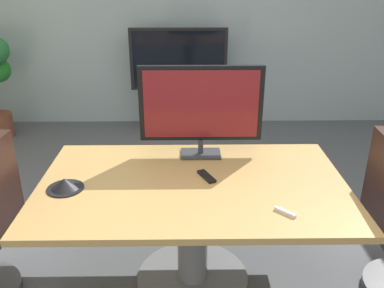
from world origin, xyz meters
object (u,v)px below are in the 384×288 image
Objects in this scene: conference_phone at (65,184)px; remote_control at (207,176)px; conference_table at (193,209)px; tv_monitor at (201,106)px; wall_display_unit at (179,97)px.

conference_phone is 0.87m from remote_control.
remote_control is at bearing 33.43° from conference_table.
tv_monitor is 1.02m from conference_phone.
conference_table is at bearing 5.47° from conference_phone.
conference_phone is at bearing 163.51° from remote_control.
wall_display_unit reaches higher than conference_table.
conference_table is 1.45× the size of wall_display_unit.
conference_table is 0.23m from remote_control.
tv_monitor is at bearing 68.94° from remote_control.
wall_display_unit is 3.02m from conference_phone.
wall_display_unit is 7.71× the size of remote_control.
remote_control is (0.22, -2.80, 0.33)m from wall_display_unit.
conference_table is 2.26× the size of tv_monitor.
wall_display_unit is at bearing 92.61° from conference_table.
conference_phone is at bearing -174.53° from conference_table.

